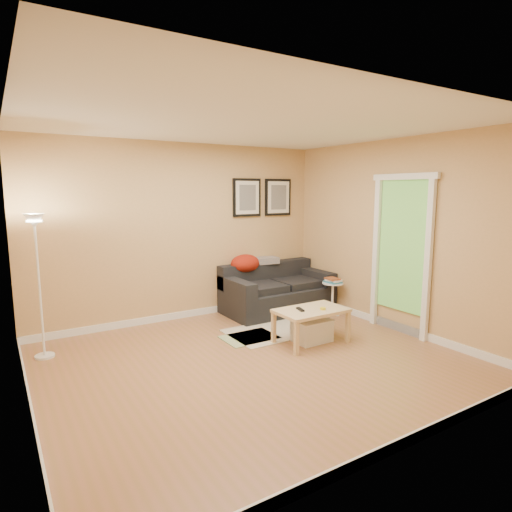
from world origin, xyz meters
The scene contains 25 objects.
floor centered at (0.00, 0.00, 0.00)m, with size 4.50×4.50×0.00m, color #9F6544.
ceiling centered at (0.00, 0.00, 2.60)m, with size 4.50×4.50×0.00m, color white.
wall_back centered at (0.00, 2.00, 1.30)m, with size 4.50×4.50×0.00m, color tan.
wall_front centered at (0.00, -2.00, 1.30)m, with size 4.50×4.50×0.00m, color tan.
wall_left centered at (-2.25, 0.00, 1.30)m, with size 4.00×4.00×0.00m, color tan.
wall_right centered at (2.25, 0.00, 1.30)m, with size 4.00×4.00×0.00m, color tan.
baseboard_back centered at (0.00, 1.99, 0.05)m, with size 4.50×0.02×0.10m, color white.
baseboard_front centered at (0.00, -1.99, 0.05)m, with size 4.50×0.02×0.10m, color white.
baseboard_left centered at (-2.24, 0.00, 0.05)m, with size 0.02×4.00×0.10m, color white.
baseboard_right centered at (2.24, 0.00, 0.05)m, with size 0.02×4.00×0.10m, color white.
sofa centered at (1.38, 1.53, 0.38)m, with size 1.70×0.90×0.75m, color black, non-canonical shape.
red_throw centered at (0.96, 1.83, 0.77)m, with size 0.48×0.36×0.28m, color #9B290E, non-canonical shape.
plaid_throw centered at (1.35, 1.87, 0.78)m, with size 0.42×0.26×0.10m, color tan, non-canonical shape.
framed_print_left centered at (1.08, 1.98, 1.80)m, with size 0.50×0.04×0.60m, color black, non-canonical shape.
framed_print_right centered at (1.68, 1.98, 1.80)m, with size 0.50×0.04×0.60m, color black, non-canonical shape.
area_rug centered at (0.77, 0.74, 0.01)m, with size 1.25×0.85×0.01m, color beige.
green_runner centered at (0.35, 0.69, 0.01)m, with size 0.70×0.50×0.01m, color #668C4C.
coffee_table centered at (0.91, 0.13, 0.22)m, with size 0.88×0.54×0.44m, color #DABB85, non-canonical shape.
remote_control centered at (0.77, 0.16, 0.45)m, with size 0.05×0.16×0.02m, color black.
tape_roll centered at (1.02, 0.03, 0.46)m, with size 0.07×0.07×0.03m, color yellow.
storage_bin centered at (0.96, 0.17, 0.15)m, with size 0.48×0.35×0.29m, color white, non-canonical shape.
side_table centered at (2.02, 0.96, 0.25)m, with size 0.33×0.33×0.50m, color white, non-canonical shape.
book_stack centered at (2.01, 0.95, 0.54)m, with size 0.18×0.24×0.08m, color teal, non-canonical shape.
floor_lamp centered at (-2.00, 1.39, 0.79)m, with size 0.22×0.22×1.67m, color white, non-canonical shape.
doorway centered at (2.20, -0.15, 1.02)m, with size 0.12×1.01×2.13m, color white, non-canonical shape.
Camera 1 is at (-2.40, -3.89, 1.91)m, focal length 29.89 mm.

